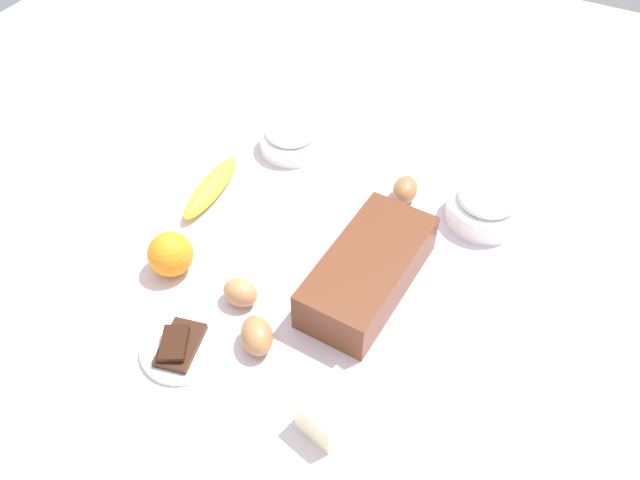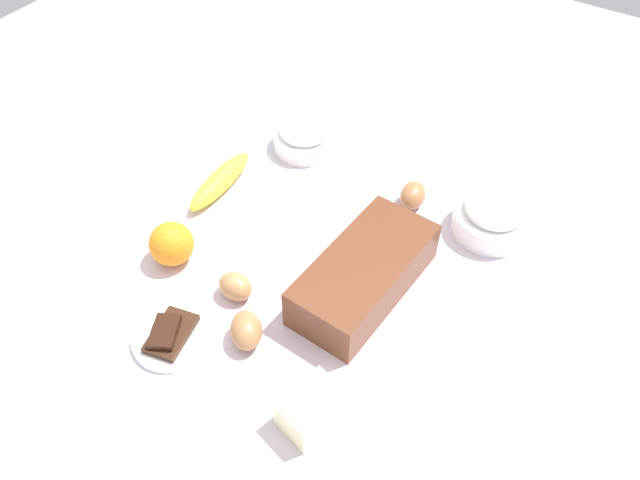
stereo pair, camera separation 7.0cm
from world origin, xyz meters
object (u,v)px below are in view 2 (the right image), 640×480
Objects in this scene: banana at (220,181)px; egg_beside_bowl at (413,195)px; loaf_pan at (364,273)px; butter_block at (312,409)px; egg_loose at (236,286)px; chocolate_plate at (171,336)px; orange_fruit at (171,244)px; sugar_bowl at (305,136)px; flour_bowl at (493,217)px; egg_near_butter at (246,330)px.

egg_beside_bowl is at bearing 115.83° from banana.
butter_block is (0.25, 0.06, -0.01)m from loaf_pan.
loaf_pan is at bearing 6.41° from egg_beside_bowl.
chocolate_plate is at bearing -14.01° from egg_loose.
butter_block is 0.49m from egg_beside_bowl.
butter_block is 0.27m from chocolate_plate.
orange_fruit reaches higher than egg_beside_bowl.
butter_block is (0.52, 0.36, 0.00)m from sugar_bowl.
flour_bowl is 0.58m from orange_fruit.
egg_beside_bowl is at bearing -170.28° from loaf_pan.
egg_near_butter is at bearing 22.86° from sugar_bowl.
flour_bowl is at bearing 88.04° from sugar_bowl.
flour_bowl is (-0.25, 0.13, -0.01)m from loaf_pan.
butter_block reaches higher than egg_near_butter.
sugar_bowl is 0.63m from butter_block.
egg_near_butter is 0.43m from egg_beside_bowl.
butter_block is 0.26m from egg_loose.
sugar_bowl is (-0.27, -0.30, -0.01)m from loaf_pan.
egg_beside_bowl is (0.02, -0.15, -0.01)m from flour_bowl.
sugar_bowl is 1.47× the size of butter_block.
egg_beside_bowl is (-0.23, -0.03, -0.02)m from loaf_pan.
egg_near_butter is 0.12m from chocolate_plate.
flour_bowl is at bearing 146.65° from chocolate_plate.
chocolate_plate is (0.13, 0.11, -0.03)m from orange_fruit.
orange_fruit is 0.46m from egg_beside_bowl.
flour_bowl is 0.43m from sugar_bowl.
sugar_bowl is at bearing 176.94° from orange_fruit.
butter_block is 0.69× the size of chocolate_plate.
loaf_pan reaches higher than flour_bowl.
sugar_bowl is 0.70× the size of banana.
orange_fruit is 1.12× the size of egg_near_butter.
chocolate_plate is at bearing 26.34° from banana.
flour_bowl is 0.61m from chocolate_plate.
loaf_pan is 1.99× the size of flour_bowl.
loaf_pan is 0.28m from flour_bowl.
sugar_bowl is at bearing 160.71° from banana.
egg_beside_bowl is at bearing 159.77° from chocolate_plate.
banana is 2.39× the size of orange_fruit.
sugar_bowl is at bearing -145.32° from butter_block.
loaf_pan is at bearing 111.21° from orange_fruit.
sugar_bowl is 1.02× the size of chocolate_plate.
chocolate_plate is at bearing -56.69° from egg_near_butter.
loaf_pan is 4.70× the size of egg_loose.
banana reaches higher than chocolate_plate.
sugar_bowl reaches higher than egg_near_butter.
banana is (-0.07, -0.37, -0.02)m from loaf_pan.
flour_bowl reaches higher than butter_block.
egg_loose is (0.01, 0.14, -0.02)m from orange_fruit.
sugar_bowl reaches higher than butter_block.
egg_loose is (0.39, 0.12, -0.01)m from sugar_bowl.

